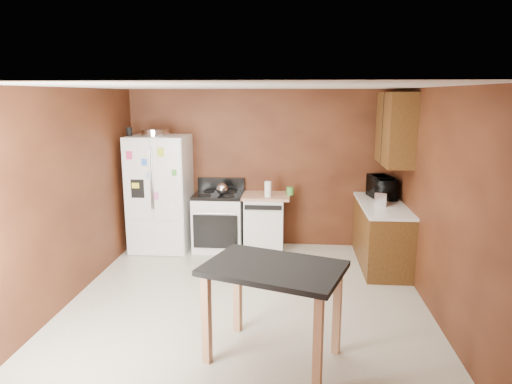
# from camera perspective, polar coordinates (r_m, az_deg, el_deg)

# --- Properties ---
(floor) EXTENTS (4.50, 4.50, 0.00)m
(floor) POSITION_cam_1_polar(r_m,az_deg,el_deg) (5.55, -1.18, -13.75)
(floor) COLOR beige
(floor) RESTS_ON ground
(ceiling) EXTENTS (4.50, 4.50, 0.00)m
(ceiling) POSITION_cam_1_polar(r_m,az_deg,el_deg) (4.99, -1.30, 13.04)
(ceiling) COLOR white
(ceiling) RESTS_ON ground
(wall_back) EXTENTS (4.20, 0.00, 4.20)m
(wall_back) POSITION_cam_1_polar(r_m,az_deg,el_deg) (7.33, 0.60, 2.93)
(wall_back) COLOR brown
(wall_back) RESTS_ON ground
(wall_front) EXTENTS (4.20, 0.00, 4.20)m
(wall_front) POSITION_cam_1_polar(r_m,az_deg,el_deg) (3.00, -5.80, -10.89)
(wall_front) COLOR brown
(wall_front) RESTS_ON ground
(wall_left) EXTENTS (0.00, 4.50, 4.50)m
(wall_left) POSITION_cam_1_polar(r_m,az_deg,el_deg) (5.73, -22.60, -0.59)
(wall_left) COLOR brown
(wall_left) RESTS_ON ground
(wall_right) EXTENTS (0.00, 4.50, 4.50)m
(wall_right) POSITION_cam_1_polar(r_m,az_deg,el_deg) (5.34, 21.81, -1.42)
(wall_right) COLOR brown
(wall_right) RESTS_ON ground
(roasting_pan) EXTENTS (0.41, 0.41, 0.10)m
(roasting_pan) POSITION_cam_1_polar(r_m,az_deg,el_deg) (7.15, -12.49, 7.28)
(roasting_pan) COLOR silver
(roasting_pan) RESTS_ON refrigerator
(pen_cup) EXTENTS (0.09, 0.09, 0.13)m
(pen_cup) POSITION_cam_1_polar(r_m,az_deg,el_deg) (7.24, -15.57, 7.29)
(pen_cup) COLOR black
(pen_cup) RESTS_ON refrigerator
(kettle) EXTENTS (0.18, 0.18, 0.18)m
(kettle) POSITION_cam_1_polar(r_m,az_deg,el_deg) (7.05, -4.27, 0.39)
(kettle) COLOR silver
(kettle) RESTS_ON gas_range
(paper_towel) EXTENTS (0.11, 0.11, 0.24)m
(paper_towel) POSITION_cam_1_polar(r_m,az_deg,el_deg) (6.92, 1.50, 0.35)
(paper_towel) COLOR white
(paper_towel) RESTS_ON dishwasher
(green_canister) EXTENTS (0.11, 0.11, 0.12)m
(green_canister) POSITION_cam_1_polar(r_m,az_deg,el_deg) (7.08, 4.28, 0.12)
(green_canister) COLOR green
(green_canister) RESTS_ON dishwasher
(toaster) EXTENTS (0.24, 0.30, 0.19)m
(toaster) POSITION_cam_1_polar(r_m,az_deg,el_deg) (6.63, 15.47, -0.73)
(toaster) COLOR silver
(toaster) RESTS_ON right_cabinets
(microwave) EXTENTS (0.47, 0.60, 0.30)m
(microwave) POSITION_cam_1_polar(r_m,az_deg,el_deg) (7.05, 15.43, 0.47)
(microwave) COLOR black
(microwave) RESTS_ON right_cabinets
(refrigerator) EXTENTS (0.90, 0.80, 1.80)m
(refrigerator) POSITION_cam_1_polar(r_m,az_deg,el_deg) (7.29, -11.87, -0.16)
(refrigerator) COLOR white
(refrigerator) RESTS_ON ground
(gas_range) EXTENTS (0.76, 0.68, 1.10)m
(gas_range) POSITION_cam_1_polar(r_m,az_deg,el_deg) (7.25, -4.66, -3.58)
(gas_range) COLOR white
(gas_range) RESTS_ON ground
(dishwasher) EXTENTS (0.78, 0.63, 0.89)m
(dishwasher) POSITION_cam_1_polar(r_m,az_deg,el_deg) (7.20, 1.05, -3.74)
(dishwasher) COLOR white
(dishwasher) RESTS_ON ground
(right_cabinets) EXTENTS (0.63, 1.58, 2.45)m
(right_cabinets) POSITION_cam_1_polar(r_m,az_deg,el_deg) (6.75, 15.87, -1.30)
(right_cabinets) COLOR brown
(right_cabinets) RESTS_ON ground
(island) EXTENTS (1.41, 1.16, 0.91)m
(island) POSITION_cam_1_polar(r_m,az_deg,el_deg) (4.21, 2.19, -10.98)
(island) COLOR black
(island) RESTS_ON ground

